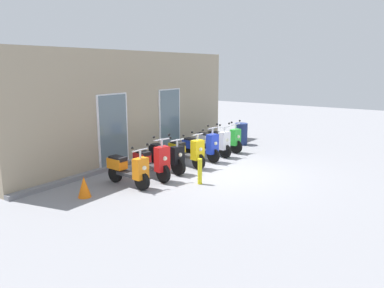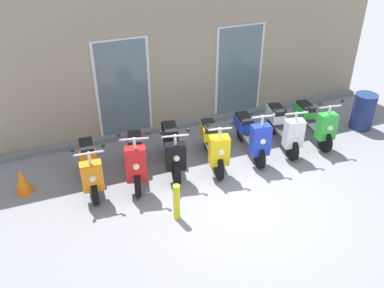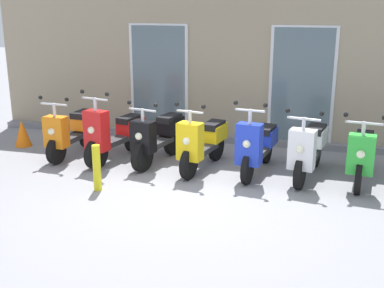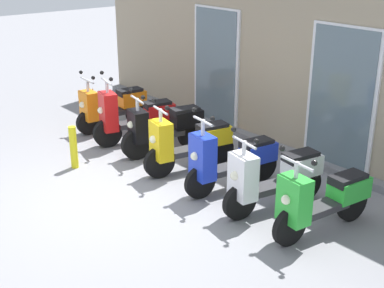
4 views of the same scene
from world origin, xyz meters
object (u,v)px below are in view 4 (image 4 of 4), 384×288
(scooter_red, at_px, (134,117))
(scooter_white, at_px, (273,177))
(scooter_yellow, at_px, (189,143))
(scooter_green, at_px, (323,199))
(scooter_orange, at_px, (112,106))
(scooter_black, at_px, (164,128))
(curb_bollard, at_px, (74,147))
(traffic_cone, at_px, (93,100))
(scooter_blue, at_px, (231,159))

(scooter_red, relative_size, scooter_white, 1.00)
(scooter_yellow, xyz_separation_m, scooter_green, (2.52, 0.07, -0.01))
(scooter_white, bearing_deg, scooter_orange, 179.00)
(scooter_orange, height_order, scooter_yellow, scooter_yellow)
(scooter_black, xyz_separation_m, curb_bollard, (-0.45, -1.48, -0.12))
(scooter_orange, bearing_deg, scooter_green, -0.70)
(scooter_white, relative_size, scooter_green, 1.01)
(scooter_orange, relative_size, scooter_red, 0.95)
(scooter_green, height_order, traffic_cone, scooter_green)
(scooter_red, xyz_separation_m, traffic_cone, (-2.10, 0.35, -0.23))
(scooter_green, bearing_deg, scooter_black, 178.66)
(scooter_red, distance_m, curb_bollard, 1.44)
(scooter_orange, relative_size, traffic_cone, 2.91)
(scooter_red, distance_m, scooter_blue, 2.52)
(traffic_cone, relative_size, curb_bollard, 0.74)
(scooter_orange, bearing_deg, curb_bollard, -50.55)
(scooter_black, relative_size, scooter_yellow, 0.99)
(scooter_yellow, bearing_deg, scooter_orange, 176.97)
(scooter_red, bearing_deg, curb_bollard, -76.57)
(scooter_black, relative_size, scooter_green, 0.98)
(curb_bollard, bearing_deg, scooter_orange, 129.45)
(scooter_orange, bearing_deg, scooter_red, -4.85)
(scooter_yellow, distance_m, scooter_green, 2.52)
(scooter_green, relative_size, curb_bollard, 2.27)
(scooter_white, distance_m, traffic_cone, 5.45)
(scooter_black, bearing_deg, scooter_white, -2.04)
(scooter_black, xyz_separation_m, scooter_white, (2.55, -0.09, 0.02))
(scooter_red, height_order, scooter_blue, scooter_red)
(scooter_black, height_order, scooter_blue, scooter_blue)
(scooter_red, relative_size, scooter_black, 1.02)
(scooter_black, relative_size, scooter_blue, 0.97)
(scooter_green, bearing_deg, scooter_white, -179.10)
(scooter_blue, height_order, curb_bollard, scooter_blue)
(scooter_yellow, xyz_separation_m, scooter_blue, (0.90, 0.05, 0.01))
(scooter_orange, bearing_deg, scooter_blue, -1.44)
(scooter_green, bearing_deg, traffic_cone, 176.88)
(scooter_orange, bearing_deg, scooter_yellow, -3.03)
(scooter_red, height_order, scooter_white, scooter_red)
(scooter_orange, xyz_separation_m, scooter_black, (1.65, 0.02, 0.01))
(scooter_black, bearing_deg, scooter_green, -1.34)
(scooter_white, bearing_deg, scooter_blue, -179.14)
(scooter_orange, distance_m, curb_bollard, 1.90)
(scooter_orange, distance_m, traffic_cone, 1.28)
(scooter_red, height_order, curb_bollard, scooter_red)
(scooter_orange, xyz_separation_m, scooter_yellow, (2.49, -0.13, 0.02))
(scooter_black, xyz_separation_m, scooter_blue, (1.74, -0.10, 0.02))
(scooter_blue, relative_size, scooter_white, 1.00)
(scooter_red, relative_size, scooter_yellow, 1.02)
(scooter_white, bearing_deg, traffic_cone, 176.29)
(scooter_red, bearing_deg, traffic_cone, 170.48)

